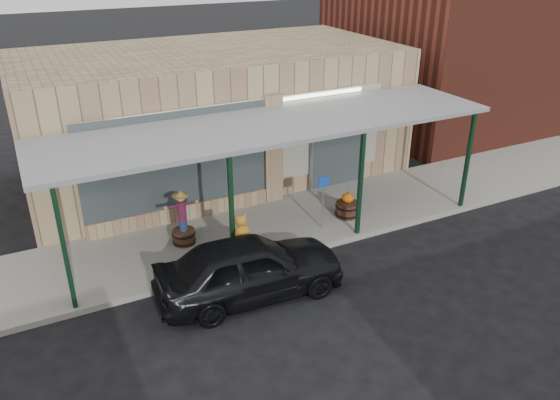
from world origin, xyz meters
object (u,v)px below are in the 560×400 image
barrel_pumpkin (347,207)px  handicap_sign (323,195)px  barrel_scarecrow (183,226)px  parked_sedan (250,267)px

barrel_pumpkin → handicap_sign: (-1.00, -0.29, 0.72)m
barrel_scarecrow → handicap_sign: bearing=-5.0°
barrel_pumpkin → parked_sedan: parked_sedan is taller
handicap_sign → parked_sedan: bearing=-148.8°
barrel_scarecrow → handicap_sign: 3.79m
barrel_scarecrow → barrel_pumpkin: 4.69m
barrel_scarecrow → parked_sedan: 2.75m
barrel_scarecrow → handicap_sign: size_ratio=0.97×
handicap_sign → parked_sedan: size_ratio=0.36×
parked_sedan → handicap_sign: bearing=-55.9°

